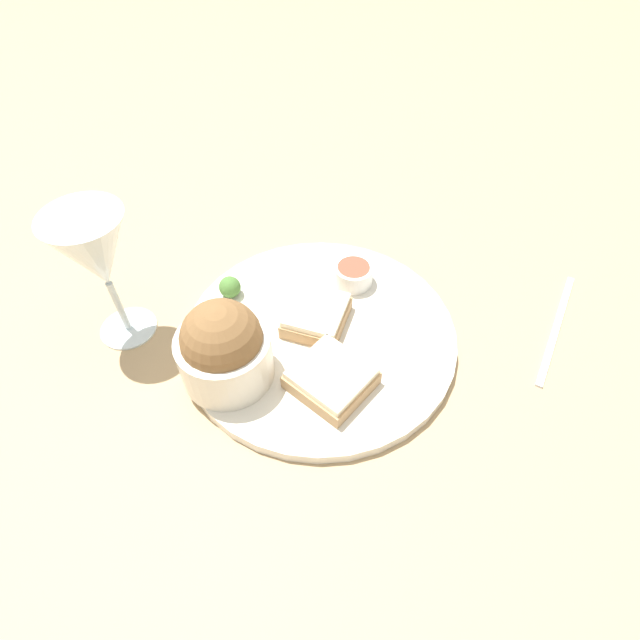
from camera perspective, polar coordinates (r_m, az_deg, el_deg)
The scene contains 9 objects.
ground_plane at distance 0.60m, azimuth 0.00°, elevation -2.14°, with size 4.00×4.00×0.00m, color tan.
dinner_plate at distance 0.59m, azimuth 0.00°, elevation -1.72°, with size 0.32×0.32×0.01m.
salad_bowl at distance 0.52m, azimuth -10.95°, elevation -3.18°, with size 0.10×0.10×0.10m.
sauce_ramekin at distance 0.63m, azimuth 3.82°, elevation 5.31°, with size 0.05×0.05×0.03m.
cheese_toast_near at distance 0.53m, azimuth 1.31°, elevation -6.66°, with size 0.09×0.08×0.03m.
cheese_toast_far at distance 0.59m, azimuth -0.41°, elevation 0.54°, with size 0.09×0.09×0.03m.
wine_glass at distance 0.57m, azimuth -24.20°, elevation 6.75°, with size 0.08×0.08×0.17m.
garnish at distance 0.63m, azimuth -10.26°, elevation 3.73°, with size 0.03×0.03×0.03m.
fork at distance 0.67m, azimuth 25.43°, elevation -0.70°, with size 0.03×0.19×0.01m.
Camera 1 is at (0.21, -0.31, 0.46)m, focal length 28.00 mm.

